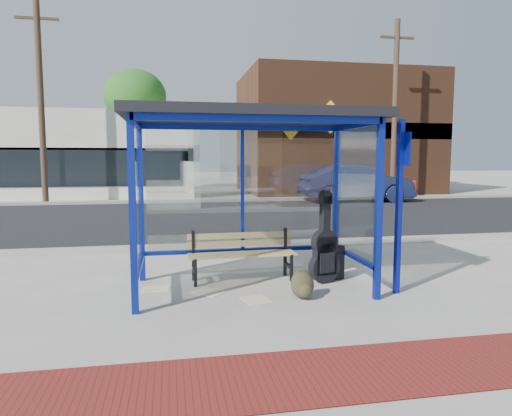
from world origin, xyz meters
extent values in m
plane|color=#B2ADA0|center=(0.00, 0.00, 0.00)|extent=(120.00, 120.00, 0.00)
cube|color=maroon|center=(0.00, -2.60, 0.01)|extent=(60.00, 1.00, 0.01)
cube|color=gray|center=(0.00, 2.90, 0.06)|extent=(60.00, 0.25, 0.12)
cube|color=black|center=(0.00, 8.00, 0.00)|extent=(60.00, 10.00, 0.00)
cube|color=gray|center=(0.00, 13.10, 0.06)|extent=(60.00, 0.25, 0.12)
cube|color=#B2ADA0|center=(0.00, 15.00, 0.00)|extent=(60.00, 4.00, 0.01)
cube|color=navy|center=(-1.50, -0.75, 1.15)|extent=(0.08, 0.08, 2.30)
cube|color=navy|center=(1.50, -0.75, 1.15)|extent=(0.08, 0.08, 2.30)
cube|color=navy|center=(-1.50, 0.75, 1.15)|extent=(0.08, 0.08, 2.30)
cube|color=navy|center=(1.50, 0.75, 1.15)|extent=(0.08, 0.08, 2.30)
cube|color=navy|center=(0.00, 0.75, 2.26)|extent=(3.00, 0.08, 0.08)
cube|color=navy|center=(0.00, -0.75, 2.26)|extent=(3.00, 0.08, 0.08)
cube|color=navy|center=(-1.50, 0.00, 2.26)|extent=(0.08, 1.50, 0.08)
cube|color=navy|center=(1.50, 0.00, 2.26)|extent=(0.08, 1.50, 0.08)
cube|color=navy|center=(0.00, 0.75, 0.40)|extent=(3.00, 0.08, 0.06)
cube|color=navy|center=(-1.50, 0.00, 0.40)|extent=(0.08, 1.50, 0.06)
cube|color=navy|center=(1.50, 0.00, 0.40)|extent=(0.08, 1.50, 0.06)
cube|color=navy|center=(0.00, 0.75, 1.35)|extent=(0.05, 0.05, 1.90)
cube|color=silver|center=(0.00, 0.75, 1.31)|extent=(2.84, 0.01, 1.82)
cube|color=silver|center=(-1.50, 0.00, 1.31)|extent=(0.02, 1.34, 1.82)
cube|color=silver|center=(1.50, 0.00, 1.31)|extent=(0.02, 1.34, 1.82)
cube|color=black|center=(0.00, 0.00, 2.36)|extent=(3.30, 1.80, 0.12)
cube|color=silver|center=(-9.00, 18.00, 2.00)|extent=(18.00, 6.00, 4.00)
cube|color=#59331E|center=(8.00, 18.50, 3.20)|extent=(10.00, 7.00, 6.40)
cube|color=black|center=(8.00, 15.05, 3.20)|extent=(10.00, 0.10, 0.80)
cube|color=yellow|center=(6.50, 14.95, 3.80)|extent=(1.56, 0.06, 1.56)
cylinder|color=#4C3826|center=(-3.00, 22.00, 2.50)|extent=(0.36, 0.36, 5.00)
ellipsoid|color=#22611B|center=(-3.00, 22.00, 5.50)|extent=(3.60, 3.60, 3.06)
cylinder|color=#4C3826|center=(12.50, 22.00, 2.50)|extent=(0.36, 0.36, 5.00)
ellipsoid|color=#22611B|center=(12.50, 22.00, 5.50)|extent=(3.60, 3.60, 3.06)
cylinder|color=#4C3826|center=(-6.00, 13.40, 4.00)|extent=(0.24, 0.24, 8.00)
cube|color=#4C3826|center=(-6.00, 13.40, 7.20)|extent=(1.60, 0.10, 0.10)
cylinder|color=#4C3826|center=(9.00, 13.40, 4.00)|extent=(0.24, 0.24, 8.00)
cube|color=#4C3826|center=(9.00, 13.40, 7.20)|extent=(1.60, 0.10, 0.10)
cube|color=black|center=(-0.75, 0.26, 0.20)|extent=(0.05, 0.05, 0.40)
cube|color=black|center=(-0.76, 0.60, 0.37)|extent=(0.05, 0.05, 0.75)
cube|color=black|center=(-0.75, 0.43, 0.20)|extent=(0.05, 0.36, 0.04)
cube|color=black|center=(0.65, 0.30, 0.20)|extent=(0.05, 0.05, 0.40)
cube|color=black|center=(0.65, 0.64, 0.37)|extent=(0.05, 0.05, 0.75)
cube|color=black|center=(0.65, 0.47, 0.20)|extent=(0.05, 0.36, 0.04)
cube|color=#D3BA79|center=(-0.05, 0.31, 0.40)|extent=(1.58, 0.12, 0.03)
cube|color=#D3BA79|center=(-0.05, 0.40, 0.40)|extent=(1.58, 0.12, 0.03)
cube|color=#D3BA79|center=(-0.05, 0.50, 0.40)|extent=(1.58, 0.12, 0.03)
cube|color=#D3BA79|center=(-0.06, 0.60, 0.40)|extent=(1.58, 0.12, 0.03)
cube|color=#D3BA79|center=(-0.06, 0.63, 0.53)|extent=(1.58, 0.07, 0.09)
cube|color=#D3BA79|center=(-0.06, 0.63, 0.65)|extent=(1.58, 0.07, 0.09)
cylinder|color=black|center=(1.10, 0.13, 0.23)|extent=(0.48, 0.25, 0.46)
cylinder|color=black|center=(1.10, 0.13, 0.59)|extent=(0.41, 0.23, 0.39)
cube|color=black|center=(1.10, 0.13, 0.41)|extent=(0.35, 0.21, 0.55)
cube|color=black|center=(1.10, 0.13, 0.97)|extent=(0.15, 0.14, 0.55)
cube|color=black|center=(1.10, 0.13, 1.21)|extent=(0.19, 0.15, 0.11)
cube|color=black|center=(1.28, 0.29, 0.26)|extent=(0.37, 0.30, 0.49)
cylinder|color=black|center=(1.17, 0.25, 0.02)|extent=(0.11, 0.18, 0.04)
cylinder|color=black|center=(1.39, 0.34, 0.02)|extent=(0.11, 0.18, 0.04)
cube|color=black|center=(1.28, 0.29, 0.53)|extent=(0.20, 0.11, 0.04)
cube|color=black|center=(1.32, 0.20, 0.27)|extent=(0.24, 0.11, 0.27)
ellipsoid|color=#312E1B|center=(0.57, -0.55, 0.18)|extent=(0.34, 0.26, 0.37)
ellipsoid|color=#312E1B|center=(0.59, -0.66, 0.13)|extent=(0.19, 0.14, 0.19)
cube|color=#312E1B|center=(0.57, -0.53, 0.36)|extent=(0.11, 0.05, 0.03)
cube|color=#0C168D|center=(1.88, -0.55, 1.15)|extent=(0.07, 0.07, 2.30)
cube|color=#0C168D|center=(1.92, -0.54, 1.92)|extent=(0.05, 0.29, 0.43)
cube|color=white|center=(-1.30, 0.24, 0.00)|extent=(0.40, 0.33, 0.01)
cube|color=white|center=(-0.03, -0.50, 0.00)|extent=(0.39, 0.45, 0.01)
cube|color=white|center=(-0.60, -0.05, 0.00)|extent=(0.52, 0.52, 0.01)
imported|color=#1B234B|center=(6.67, 12.12, 0.78)|extent=(4.75, 1.67, 1.56)
cylinder|color=#B6180D|center=(10.48, 14.07, 0.32)|extent=(0.22, 0.22, 0.65)
sphere|color=#B6180D|center=(10.48, 14.07, 0.68)|extent=(0.24, 0.24, 0.24)
cylinder|color=#B6180D|center=(10.48, 14.07, 0.43)|extent=(0.36, 0.24, 0.11)
camera|label=1|loc=(-1.07, -6.06, 1.78)|focal=32.00mm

